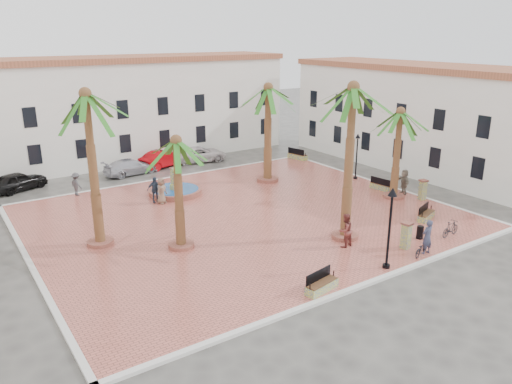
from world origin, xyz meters
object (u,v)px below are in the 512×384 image
Objects in this scene: palm_ne at (268,99)px; bench_se at (426,215)px; bicycle_a at (421,248)px; car_silver at (131,167)px; bollard_n at (174,176)px; pedestrian_north at (76,184)px; car_black at (18,181)px; bollard_se at (406,235)px; cyclist_b at (345,230)px; palm_e at (400,123)px; bench_s at (321,285)px; lamppost_s at (391,214)px; bench_ne at (297,156)px; pedestrian_fountain_a at (161,191)px; car_red at (164,159)px; fountain at (175,190)px; palm_sw at (177,155)px; bollard_e at (423,189)px; car_white at (200,154)px; pedestrian_east at (404,182)px; bench_e at (381,186)px; litter_bin at (420,232)px; palm_s at (352,104)px; cyclist_a at (427,237)px; lamppost_e at (357,148)px; pedestrian_fountain_b at (155,190)px; palm_nw at (87,110)px.

palm_ne is 4.20× the size of bench_se.
car_silver is at bearing -1.73° from bicycle_a.
bollard_n is 0.82× the size of pedestrian_north.
car_black is (-17.05, 8.89, -5.95)m from palm_ne.
cyclist_b is (-2.63, 2.06, 0.18)m from bollard_se.
palm_e is 3.39× the size of cyclist_b.
cyclist_b reaches higher than bench_s.
bench_ne is at bearing 63.13° from lamppost_s.
car_red is (4.39, 9.62, -0.31)m from pedestrian_fountain_a.
bollard_n is at bearing 103.74° from bench_se.
lamppost_s is (-7.36, -3.36, 2.63)m from bench_se.
pedestrian_north is at bearing 149.09° from fountain.
bollard_e is at bearing -6.63° from palm_sw.
car_black is 15.75m from car_white.
lamppost_s is 3.67m from cyclist_b.
pedestrian_east is 22.36m from car_silver.
car_red is 3.63m from car_white.
fountain is at bearing -112.31° from bollard_n.
bench_e is 2.45× the size of litter_bin.
car_black is at bearing 141.22° from bollard_e.
palm_s reaches higher than bench_s.
cyclist_a is at bearing -69.17° from bollard_se.
pedestrian_north is (-12.58, 19.73, 0.06)m from bollard_se.
car_black reaches higher than bench_e.
palm_e reaches higher than lamppost_e.
pedestrian_fountain_a is at bearing 74.16° from palm_sw.
pedestrian_fountain_a is at bearing 168.95° from lamppost_e.
bench_se is at bearing 24.53° from lamppost_s.
palm_e is 17.69m from pedestrian_fountain_b.
car_silver is at bearing 63.25° from palm_nw.
lamppost_e is at bearing -139.84° from car_black.
car_black is (-13.23, 21.85, -0.39)m from cyclist_b.
pedestrian_north is (-13.77, 4.72, -5.67)m from palm_ne.
palm_e is 3.56× the size of pedestrian_east.
bench_e is 0.50× the size of lamppost_e.
palm_sw reaches higher than bench_e.
bench_se is at bearing -51.08° from fountain.
lamppost_s is (3.76, -17.12, 2.63)m from fountain.
bench_e is 20.78m from car_silver.
palm_sw is 3.42× the size of bench_se.
pedestrian_north is (-18.94, 13.25, -4.61)m from palm_e.
palm_sw is 3.72× the size of pedestrian_north.
car_black is 0.92× the size of car_silver.
pedestrian_north is (-20.25, 14.73, 0.09)m from bollard_e.
pedestrian_fountain_a is (-9.32, -0.41, -5.60)m from palm_ne.
lamppost_e reaches higher than cyclist_a.
cyclist_b is 1.05× the size of pedestrian_fountain_a.
cyclist_a reaches higher than car_silver.
palm_ne reaches higher than bench_se.
pedestrian_fountain_b is at bearing 77.09° from palm_sw.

